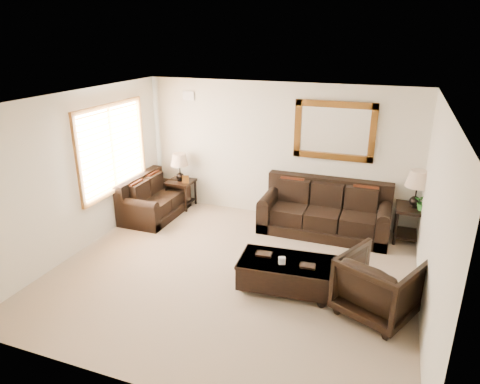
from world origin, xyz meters
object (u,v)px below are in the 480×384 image
at_px(coffee_table, 287,272).
at_px(end_table_left, 180,172).
at_px(armchair, 379,283).
at_px(end_table_right, 416,196).
at_px(sofa, 325,214).
at_px(loveseat, 153,202).

bearing_deg(coffee_table, end_table_left, 137.11).
distance_m(end_table_left, armchair, 4.92).
bearing_deg(armchair, end_table_right, -74.25).
distance_m(end_table_left, end_table_right, 4.66).
xyz_separation_m(sofa, loveseat, (-3.43, -0.50, -0.04)).
height_order(end_table_left, coffee_table, end_table_left).
xyz_separation_m(end_table_left, end_table_right, (4.66, -0.03, 0.10)).
bearing_deg(end_table_right, sofa, -175.47).
height_order(sofa, end_table_right, end_table_right).
bearing_deg(armchair, end_table_left, -4.84).
xyz_separation_m(loveseat, end_table_left, (0.31, 0.65, 0.47)).
bearing_deg(end_table_left, armchair, -30.52).
relative_size(loveseat, coffee_table, 1.05).
xyz_separation_m(end_table_right, coffee_table, (-1.71, -2.30, -0.58)).
relative_size(sofa, end_table_right, 1.77).
bearing_deg(end_table_right, armchair, -99.93).
xyz_separation_m(sofa, coffee_table, (-0.18, -2.18, -0.06)).
height_order(loveseat, end_table_right, end_table_right).
bearing_deg(loveseat, coffee_table, -117.36).
bearing_deg(armchair, sofa, -39.01).
distance_m(sofa, end_table_left, 3.16).
bearing_deg(end_table_left, sofa, -2.83).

